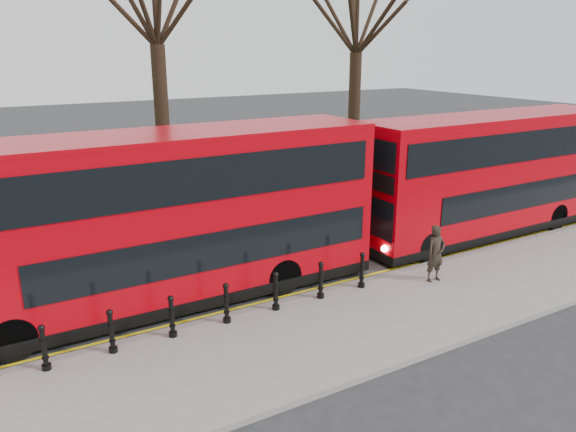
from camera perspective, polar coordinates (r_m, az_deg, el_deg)
ground at (r=15.66m, az=-7.11°, el=-8.86°), size 120.00×120.00×0.00m
pavement at (r=13.23m, az=-1.75°, el=-13.51°), size 60.00×4.00×0.15m
kerb at (r=14.80m, az=-5.55°, el=-10.08°), size 60.00×0.25×0.16m
grass_verge at (r=29.33m, az=-18.98°, el=2.69°), size 60.00×18.00×0.06m
hedge at (r=21.53m, az=-14.44°, el=-0.86°), size 60.00×0.90×0.80m
yellow_line_outer at (r=15.08m, az=-6.03°, el=-9.85°), size 60.00×0.10×0.01m
yellow_line_inner at (r=15.24m, az=-6.35°, el=-9.56°), size 60.00×0.10×0.01m
tree_right at (r=28.94m, az=7.08°, el=20.29°), size 7.51×7.51×11.74m
bollard_row at (r=14.14m, az=-6.28°, el=-8.86°), size 8.58×0.15×1.00m
bus_lead at (r=15.25m, az=-12.09°, el=-0.38°), size 11.67×2.68×4.64m
bus_rear at (r=21.93m, az=19.76°, el=3.93°), size 11.09×2.55×4.41m
pedestrian at (r=16.88m, az=14.78°, el=-3.70°), size 0.63×0.42×1.69m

